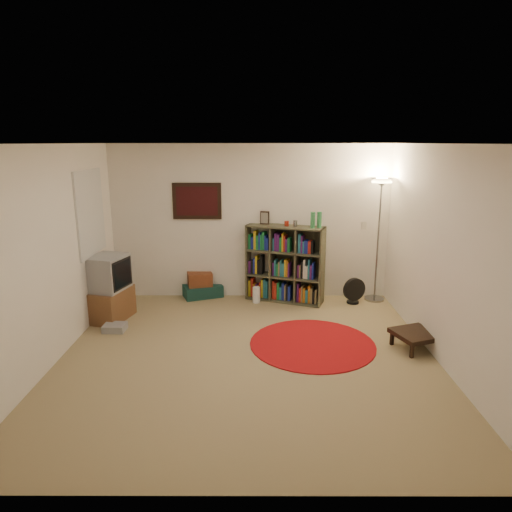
{
  "coord_description": "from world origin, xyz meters",
  "views": [
    {
      "loc": [
        0.11,
        -5.06,
        2.51
      ],
      "look_at": [
        0.1,
        0.6,
        1.1
      ],
      "focal_mm": 32.0,
      "sensor_mm": 36.0,
      "label": 1
    }
  ],
  "objects_px": {
    "floor_fan": "(354,291)",
    "suitcase": "(203,290)",
    "bookshelf": "(284,265)",
    "floor_lamp": "(381,199)",
    "tv_stand": "(109,289)",
    "side_table": "(415,335)"
  },
  "relations": [
    {
      "from": "bookshelf",
      "to": "floor_lamp",
      "type": "distance_m",
      "value": 1.83
    },
    {
      "from": "floor_fan",
      "to": "side_table",
      "type": "height_order",
      "value": "floor_fan"
    },
    {
      "from": "suitcase",
      "to": "floor_lamp",
      "type": "bearing_deg",
      "value": -24.97
    },
    {
      "from": "bookshelf",
      "to": "suitcase",
      "type": "bearing_deg",
      "value": -168.13
    },
    {
      "from": "bookshelf",
      "to": "side_table",
      "type": "relative_size",
      "value": 2.37
    },
    {
      "from": "suitcase",
      "to": "tv_stand",
      "type": "bearing_deg",
      "value": -161.57
    },
    {
      "from": "bookshelf",
      "to": "side_table",
      "type": "xyz_separation_m",
      "value": [
        1.54,
        -1.81,
        -0.41
      ]
    },
    {
      "from": "floor_fan",
      "to": "suitcase",
      "type": "relative_size",
      "value": 0.58
    },
    {
      "from": "bookshelf",
      "to": "suitcase",
      "type": "relative_size",
      "value": 2.05
    },
    {
      "from": "bookshelf",
      "to": "suitcase",
      "type": "height_order",
      "value": "bookshelf"
    },
    {
      "from": "suitcase",
      "to": "bookshelf",
      "type": "bearing_deg",
      "value": -29.54
    },
    {
      "from": "bookshelf",
      "to": "side_table",
      "type": "distance_m",
      "value": 2.41
    },
    {
      "from": "floor_lamp",
      "to": "floor_fan",
      "type": "bearing_deg",
      "value": -154.86
    },
    {
      "from": "bookshelf",
      "to": "floor_fan",
      "type": "height_order",
      "value": "bookshelf"
    },
    {
      "from": "bookshelf",
      "to": "floor_lamp",
      "type": "bearing_deg",
      "value": 20.6
    },
    {
      "from": "tv_stand",
      "to": "side_table",
      "type": "relative_size",
      "value": 1.52
    },
    {
      "from": "tv_stand",
      "to": "side_table",
      "type": "distance_m",
      "value": 4.23
    },
    {
      "from": "floor_lamp",
      "to": "suitcase",
      "type": "distance_m",
      "value": 3.24
    },
    {
      "from": "bookshelf",
      "to": "floor_lamp",
      "type": "xyz_separation_m",
      "value": [
        1.49,
        0.02,
        1.05
      ]
    },
    {
      "from": "floor_lamp",
      "to": "tv_stand",
      "type": "bearing_deg",
      "value": -168.23
    },
    {
      "from": "tv_stand",
      "to": "side_table",
      "type": "height_order",
      "value": "tv_stand"
    },
    {
      "from": "floor_fan",
      "to": "suitcase",
      "type": "bearing_deg",
      "value": 150.61
    }
  ]
}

